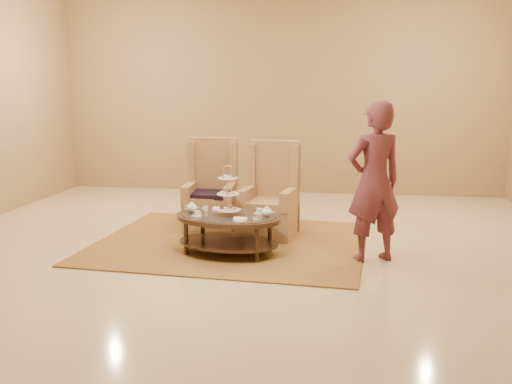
% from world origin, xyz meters
% --- Properties ---
extents(ground, '(8.00, 8.00, 0.00)m').
position_xyz_m(ground, '(0.00, 0.00, 0.00)').
color(ground, beige).
rests_on(ground, ground).
extents(ceiling, '(8.00, 8.00, 0.02)m').
position_xyz_m(ceiling, '(0.00, 0.00, 0.00)').
color(ceiling, silver).
rests_on(ceiling, ground).
extents(wall_back, '(8.00, 0.04, 3.50)m').
position_xyz_m(wall_back, '(0.00, 4.00, 1.75)').
color(wall_back, '#937850').
rests_on(wall_back, ground).
extents(rug, '(3.46, 2.96, 0.02)m').
position_xyz_m(rug, '(-0.22, 0.41, 0.01)').
color(rug, olive).
rests_on(rug, ground).
extents(tea_table, '(1.40, 1.09, 1.05)m').
position_xyz_m(tea_table, '(-0.15, -0.06, 0.38)').
color(tea_table, black).
rests_on(tea_table, ground).
extents(armchair_left, '(0.71, 0.73, 1.24)m').
position_xyz_m(armchair_left, '(-0.61, 1.07, 0.42)').
color(armchair_left, '#A1774C').
rests_on(armchair_left, ground).
extents(armchair_right, '(0.76, 0.78, 1.24)m').
position_xyz_m(armchair_right, '(0.23, 0.88, 0.41)').
color(armchair_right, '#A1774C').
rests_on(armchair_right, ground).
extents(person, '(0.78, 0.68, 1.79)m').
position_xyz_m(person, '(1.49, -0.06, 0.89)').
color(person, '#5F2832').
rests_on(person, ground).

